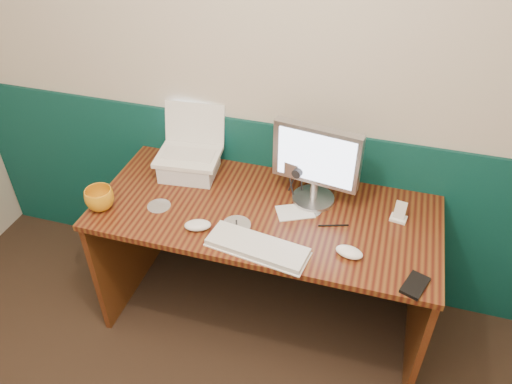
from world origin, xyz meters
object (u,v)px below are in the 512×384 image
(laptop, at_px, (186,136))
(mug, at_px, (100,199))
(monitor, at_px, (316,165))
(camcorder, at_px, (296,175))
(desk, at_px, (264,267))
(keyboard, at_px, (257,247))

(laptop, xyz_separation_m, mug, (-0.29, -0.37, -0.17))
(monitor, bearing_deg, camcorder, 173.55)
(desk, relative_size, mug, 11.99)
(mug, bearing_deg, desk, 14.96)
(desk, height_order, monitor, monitor)
(monitor, relative_size, camcorder, 1.88)
(keyboard, bearing_deg, desk, 106.86)
(laptop, xyz_separation_m, keyboard, (0.49, -0.44, -0.21))
(keyboard, bearing_deg, laptop, 146.73)
(desk, relative_size, camcorder, 7.49)
(keyboard, bearing_deg, monitor, 76.69)
(laptop, distance_m, keyboard, 0.69)
(desk, height_order, laptop, laptop)
(mug, height_order, camcorder, camcorder)
(desk, distance_m, mug, 0.88)
(keyboard, relative_size, camcorder, 2.01)
(desk, height_order, camcorder, camcorder)
(monitor, distance_m, mug, 1.01)
(camcorder, bearing_deg, keyboard, -82.86)
(laptop, distance_m, mug, 0.50)
(monitor, distance_m, camcorder, 0.14)
(desk, bearing_deg, laptop, 158.50)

